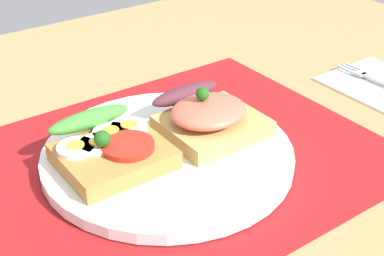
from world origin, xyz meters
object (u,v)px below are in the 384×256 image
at_px(sandwich_egg_tomato, 110,148).
at_px(fork, 382,82).
at_px(plate, 168,155).
at_px(sandwich_salmon, 206,115).

relative_size(sandwich_egg_tomato, fork, 0.72).
height_order(plate, fork, plate).
distance_m(plate, sandwich_salmon, 0.06).
bearing_deg(sandwich_egg_tomato, plate, -17.40).
distance_m(sandwich_salmon, fork, 0.27).
bearing_deg(fork, plate, 176.88).
bearing_deg(fork, sandwich_salmon, 174.62).
distance_m(plate, sandwich_egg_tomato, 0.06).
relative_size(sandwich_salmon, fork, 0.71).
relative_size(plate, sandwich_egg_tomato, 2.45).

